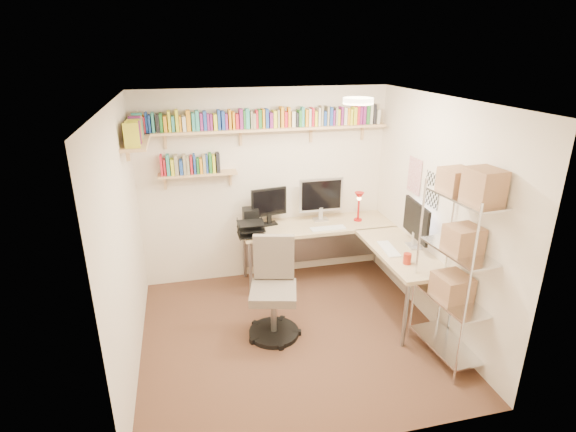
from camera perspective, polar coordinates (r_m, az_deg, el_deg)
The scene contains 6 objects.
ground at distance 5.09m, azimuth 0.60°, elevation -14.83°, with size 3.20×3.20×0.00m, color #4D3121.
room_shell at distance 4.37m, azimuth 0.73°, elevation 1.93°, with size 3.24×3.04×2.52m.
wall_shelves at distance 5.42m, azimuth -7.08°, elevation 10.68°, with size 3.12×1.09×0.80m.
corner_desk at distance 5.66m, azimuth 5.26°, elevation -1.99°, with size 2.10×2.01×1.37m.
office_chair at distance 4.89m, azimuth -1.83°, elevation -10.01°, with size 0.59×0.60×1.09m.
wire_rack at distance 4.42m, azimuth 21.22°, elevation -2.86°, with size 0.45×0.81×2.01m.
Camera 1 is at (-1.01, -4.01, 2.96)m, focal length 28.00 mm.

